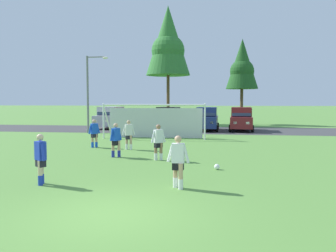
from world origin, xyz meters
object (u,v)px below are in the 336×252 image
at_px(parked_car_slot_far_left, 111,117).
at_px(player_midfield_center, 116,140).
at_px(player_striker_near, 129,135).
at_px(player_trailing_back, 41,159).
at_px(soccer_ball, 217,167).
at_px(player_winger_right, 94,133).
at_px(parked_car_slot_left, 138,120).
at_px(soccer_goal, 155,120).
at_px(player_defender_far, 158,142).
at_px(street_lamp, 90,93).
at_px(player_winger_left, 178,162).
at_px(parked_car_slot_center_right, 241,119).
at_px(parked_car_slot_center, 207,118).
at_px(parked_car_slot_center_left, 168,118).

bearing_deg(parked_car_slot_far_left, player_midfield_center, -71.49).
bearing_deg(player_striker_near, player_trailing_back, -95.25).
xyz_separation_m(soccer_ball, player_winger_right, (-7.09, 5.56, 0.71)).
xyz_separation_m(player_striker_near, parked_car_slot_left, (-2.65, 13.54, 0.05)).
bearing_deg(soccer_goal, player_winger_right, -114.34).
bearing_deg(player_midfield_center, player_defender_far, -14.14).
relative_size(soccer_ball, parked_car_slot_left, 0.05).
bearing_deg(parked_car_slot_left, street_lamp, -129.19).
xyz_separation_m(soccer_goal, player_trailing_back, (-1.10, -14.47, -0.47)).
bearing_deg(player_striker_near, soccer_goal, 86.81).
xyz_separation_m(player_winger_left, parked_car_slot_center_right, (3.39, 21.49, 0.29)).
height_order(player_midfield_center, street_lamp, street_lamp).
distance_m(soccer_ball, parked_car_slot_center, 18.35).
bearing_deg(player_trailing_back, player_winger_left, 1.62).
bearing_deg(parked_car_slot_center, soccer_ball, -87.10).
bearing_deg(soccer_goal, street_lamp, 151.99).
height_order(player_winger_left, street_lamp, street_lamp).
relative_size(player_defender_far, player_winger_left, 1.00).
height_order(soccer_goal, player_winger_right, soccer_goal).
xyz_separation_m(player_striker_near, parked_car_slot_far_left, (-5.74, 14.68, 0.29)).
relative_size(player_winger_left, player_trailing_back, 1.00).
relative_size(soccer_ball, player_defender_far, 0.13).
bearing_deg(player_defender_far, soccer_goal, 101.27).
relative_size(player_striker_near, parked_car_slot_center_left, 0.35).
bearing_deg(player_winger_left, parked_car_slot_center, 89.29).
bearing_deg(player_striker_near, parked_car_slot_center_left, 88.93).
bearing_deg(soccer_goal, parked_car_slot_center_right, 46.74).
bearing_deg(soccer_ball, parked_car_slot_center, 92.90).
relative_size(player_midfield_center, parked_car_slot_center, 0.35).
bearing_deg(street_lamp, parked_car_slot_far_left, 88.22).
relative_size(parked_car_slot_far_left, parked_car_slot_left, 1.12).
xyz_separation_m(player_trailing_back, parked_car_slot_left, (-1.90, 21.77, 0.05)).
bearing_deg(player_winger_right, soccer_ball, -38.11).
bearing_deg(soccer_goal, player_striker_near, -93.19).
bearing_deg(player_midfield_center, parked_car_slot_center_left, 89.29).
height_order(player_defender_far, parked_car_slot_center, parked_car_slot_center).
distance_m(parked_car_slot_center, street_lamp, 10.78).
bearing_deg(parked_car_slot_center_right, player_midfield_center, -113.68).
bearing_deg(player_trailing_back, player_winger_right, 99.42).
height_order(player_striker_near, parked_car_slot_left, parked_car_slot_left).
bearing_deg(player_winger_left, player_trailing_back, -178.38).
xyz_separation_m(player_midfield_center, player_winger_left, (3.63, -5.48, 0.00)).
height_order(soccer_ball, street_lamp, street_lamp).
height_order(parked_car_slot_center_left, parked_car_slot_center_right, same).
distance_m(player_midfield_center, player_winger_left, 6.58).
distance_m(soccer_goal, player_winger_right, 6.24).
height_order(player_striker_near, player_midfield_center, same).
height_order(player_winger_right, parked_car_slot_far_left, parked_car_slot_far_left).
bearing_deg(parked_car_slot_far_left, street_lamp, -91.78).
xyz_separation_m(soccer_goal, player_striker_near, (-0.35, -6.24, -0.47)).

